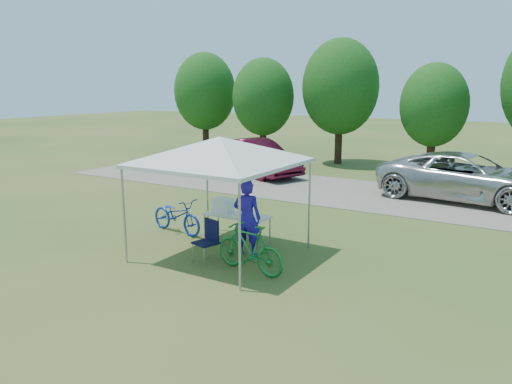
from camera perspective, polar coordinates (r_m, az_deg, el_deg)
ground at (r=11.64m, az=-3.98°, el=-7.15°), size 100.00×100.00×0.00m
gravel_strip at (r=18.50m, az=10.50°, el=-0.04°), size 24.00×5.00×0.02m
canopy at (r=11.05m, az=-4.18°, el=5.95°), size 4.53×4.53×3.00m
treeline at (r=23.94m, az=15.48°, el=10.94°), size 24.89×4.28×6.30m
folding_table at (r=12.43m, az=-2.20°, el=-2.79°), size 1.66×0.69×0.68m
folding_chair at (r=11.12m, az=-5.44°, el=-5.13°), size 0.58×0.60×0.92m
cooler at (r=12.61m, az=-3.82°, el=-1.53°), size 0.50×0.34×0.36m
ice_cream_cup at (r=12.16m, az=-0.75°, el=-2.77°), size 0.08×0.08×0.06m
cyclist at (r=11.37m, az=-1.04°, el=-2.96°), size 0.73×0.58×1.76m
bike_blue at (r=13.35m, az=-9.04°, el=-2.64°), size 1.86×0.90×0.94m
bike_green at (r=10.42m, az=-0.72°, el=-6.43°), size 1.78×0.72×1.04m
minivan at (r=18.18m, az=22.93°, el=1.58°), size 5.97×3.22×1.59m
sedan at (r=21.64m, az=-0.03°, el=4.01°), size 4.94×3.25×1.54m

